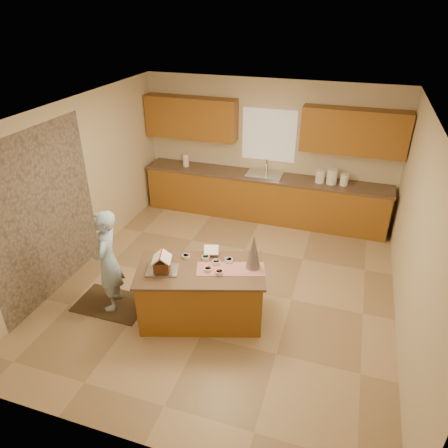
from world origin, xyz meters
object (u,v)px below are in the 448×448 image
at_px(tinsel_tree, 254,252).
at_px(gingerbread_house, 162,263).
at_px(island_base, 201,295).
at_px(boy, 108,261).

distance_m(tinsel_tree, gingerbread_house, 1.21).
distance_m(island_base, boy, 1.38).
bearing_deg(gingerbread_house, island_base, 22.52).
bearing_deg(boy, gingerbread_house, 70.37).
relative_size(tinsel_tree, gingerbread_house, 1.58).
bearing_deg(tinsel_tree, island_base, -159.01).
relative_size(island_base, tinsel_tree, 3.27).
bearing_deg(tinsel_tree, boy, -168.53).
bearing_deg(island_base, gingerbread_house, -174.81).
relative_size(tinsel_tree, boy, 0.32).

